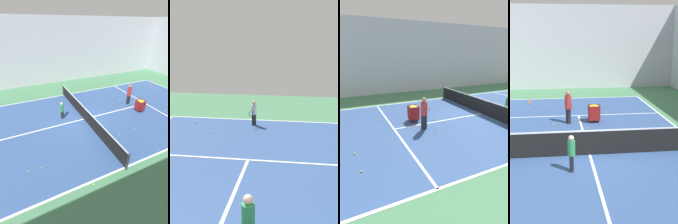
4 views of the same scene
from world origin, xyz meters
The scene contains 6 objects.
line_baseline_near centered at (0.00, -10.67, 0.01)m, with size 9.38×0.10×0.00m, color white.
line_service_near centered at (0.00, -5.87, 0.01)m, with size 9.38×0.10×0.00m, color white.
player_near_baseline centered at (0.40, -9.82, 0.65)m, with size 0.33×0.57×1.13m.
child_midcourt centered at (-0.77, -1.37, 0.74)m, with size 0.30×0.30×1.29m.
tennis_ball_3 centered at (3.14, -9.75, 0.04)m, with size 0.07×0.07×0.07m, color yellow.
tennis_ball_5 centered at (2.07, -8.45, 0.04)m, with size 0.07×0.07×0.07m, color yellow.
Camera 2 is at (-1.66, 3.74, 4.25)m, focal length 50.00 mm.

